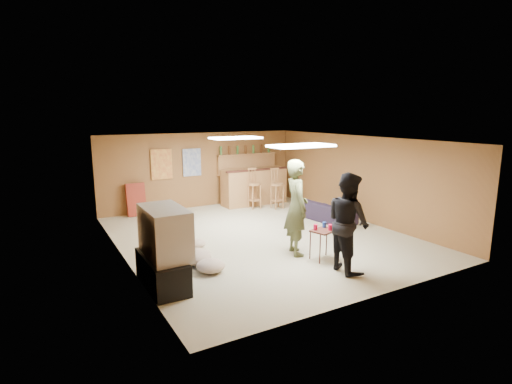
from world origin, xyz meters
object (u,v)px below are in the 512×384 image
person_black (348,222)px  tray_table (323,245)px  tv_body (165,232)px  sofa (326,211)px  bar_counter (254,186)px  person_olive (296,207)px

person_black → tray_table: (-0.03, 0.61, -0.59)m
tv_body → sofa: 5.26m
bar_counter → person_olive: bearing=-108.8°
bar_counter → tray_table: bearing=-103.9°
person_olive → person_black: (0.30, -1.14, -0.06)m
sofa → tray_table: 2.93m
person_olive → person_black: size_ratio=1.07×
person_olive → tv_body: bearing=109.6°
tray_table → person_black: bearing=-87.4°
bar_counter → person_olive: (-1.45, -4.27, 0.40)m
tray_table → bar_counter: bearing=76.1°
person_olive → tray_table: (0.27, -0.53, -0.65)m
tv_body → bar_counter: (4.15, 4.45, -0.35)m
sofa → bar_counter: bearing=8.1°
person_black → sofa: person_black is taller
sofa → tray_table: size_ratio=2.80×
person_black → bar_counter: bearing=-5.3°
tv_body → tray_table: tv_body is taller
tv_body → sofa: tv_body is taller
person_black → person_olive: bearing=21.3°
person_olive → bar_counter: bearing=-3.0°
tv_body → person_black: bearing=-17.9°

